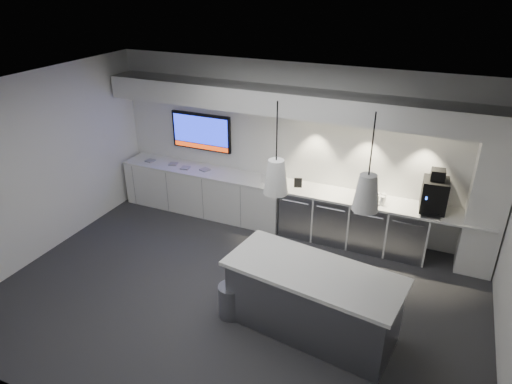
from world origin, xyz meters
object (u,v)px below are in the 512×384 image
at_px(bin, 231,301).
at_px(coffee_machine, 434,194).
at_px(wall_tv, 201,132).
at_px(island, 312,300).

height_order(bin, coffee_machine, coffee_machine).
relative_size(wall_tv, bin, 2.55).
bearing_deg(coffee_machine, bin, -136.57).
bearing_deg(island, bin, -162.89).
bearing_deg(bin, island, 8.95).
distance_m(island, bin, 1.14).
bearing_deg(wall_tv, coffee_machine, -3.26).
height_order(wall_tv, bin, wall_tv).
xyz_separation_m(wall_tv, bin, (2.01, -2.83, -1.31)).
height_order(wall_tv, island, wall_tv).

